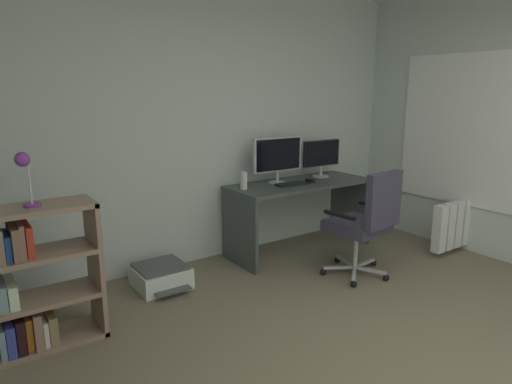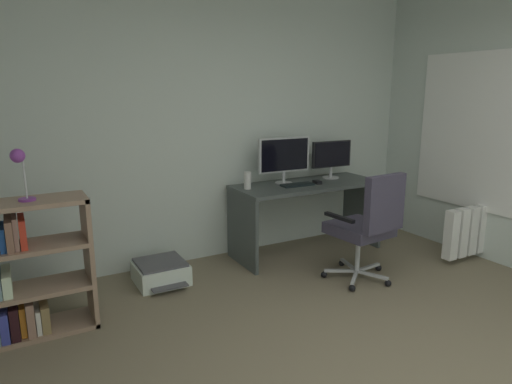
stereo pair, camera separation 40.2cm
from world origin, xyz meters
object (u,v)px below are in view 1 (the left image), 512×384
Objects in this scene: bookshelf at (25,286)px; printer at (161,276)px; monitor_secondary at (321,155)px; monitor_main at (278,156)px; desk_lamp at (25,169)px; desktop_speaker at (244,181)px; radiator at (459,223)px; computer_mouse at (310,181)px; desk at (300,200)px; keyboard at (292,184)px; office_chair at (366,220)px.

bookshelf is 1.88× the size of printer.
monitor_secondary is 0.50× the size of bookshelf.
bookshelf is at bearing -168.25° from monitor_main.
desk_lamp is 0.69× the size of printer.
desktop_speaker is 2.38m from radiator.
monitor_main is 5.81× the size of computer_mouse.
desk_lamp is at bearing 0.05° from bookshelf.
radiator is (4.09, -0.58, -0.14)m from bookshelf.
desk is at bearing 144.33° from radiator.
keyboard is 0.66× the size of printer.
radiator is (1.32, -0.92, -0.46)m from computer_mouse.
desk_lamp is (-2.40, -0.52, 0.18)m from monitor_main.
desk_lamp is (-2.64, 0.49, 0.66)m from office_chair.
desktop_speaker is (-1.06, -0.05, -0.16)m from monitor_secondary.
bookshelf is 4.14m from radiator.
monitor_secondary is at bearing 14.97° from desk.
keyboard is at bearing 7.98° from bookshelf.
desk is 3.05× the size of printer.
bookshelf is (-3.09, -0.52, -0.56)m from monitor_secondary.
desktop_speaker is (-0.51, 0.11, 0.07)m from keyboard.
monitor_secondary is 0.62m from keyboard.
desk is 2.74m from bookshelf.
desk is at bearing 8.92° from desk_lamp.
desk_lamp is at bearing -166.52° from desktop_speaker.
computer_mouse is (-0.32, -0.18, -0.23)m from monitor_secondary.
keyboard is 0.34× the size of office_chair.
desk_lamp is (-1.95, -0.47, 0.38)m from desktop_speaker.
keyboard is at bearing -12.32° from desktop_speaker.
desktop_speaker is at bearing 4.38° from printer.
monitor_main is 3.42× the size of desktop_speaker.
office_chair is at bearing -89.19° from desk.
monitor_secondary is 3.07m from desk_lamp.
keyboard is (-0.55, -0.16, -0.24)m from monitor_secondary.
monitor_secondary is 4.88× the size of computer_mouse.
bookshelf is 0.78m from desk_lamp.
printer is (-1.60, -0.02, -0.46)m from desk.
computer_mouse is at bearing -45.62° from desk.
desk reaches higher than radiator.
monitor_main is 0.60× the size of bookshelf.
keyboard is 0.89m from office_chair.
monitor_secondary is 0.48× the size of office_chair.
computer_mouse reaches higher than radiator.
keyboard is 2.53m from desk_lamp.
monitor_secondary is 1.64m from radiator.
desk_lamp is at bearing -168.94° from keyboard.
desk_lamp is (-2.63, -0.41, 0.66)m from desk.
desktop_speaker reaches higher than radiator.
desk_lamp reaches higher than monitor_main.
desk_lamp is at bearing -171.08° from desk.
monitor_main reaches higher than desk.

